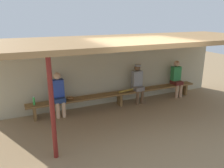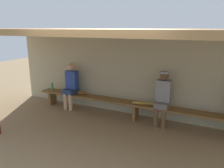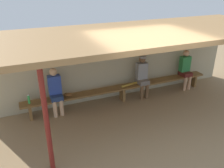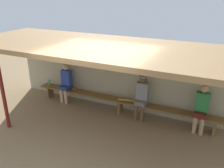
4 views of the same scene
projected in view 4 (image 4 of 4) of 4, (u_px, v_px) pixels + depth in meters
The scene contains 11 objects.
ground_plane at pixel (97, 139), 6.15m from camera, with size 24.00×24.00×0.00m, color #937754.
back_wall at pixel (126, 76), 7.41m from camera, with size 8.00×0.20×2.20m, color #B7AD8C.
dugout_roof at pixel (108, 48), 5.89m from camera, with size 8.00×2.80×0.12m, color #9E7547.
support_post at pixel (3, 91), 6.27m from camera, with size 0.10×0.10×2.20m, color maroon.
bench at pixel (120, 102), 7.30m from camera, with size 6.00×0.36×0.46m.
player_middle at pixel (142, 95), 6.90m from camera, with size 0.34×0.42×1.34m.
player_in_red at pixel (201, 107), 6.25m from camera, with size 0.34×0.42×1.34m.
player_rightmost at pixel (66, 81), 7.98m from camera, with size 0.34×0.42×1.34m.
water_bottle_orange at pixel (49, 82), 8.31m from camera, with size 0.06×0.06×0.26m.
baseball_glove_tan at pixel (75, 89), 7.95m from camera, with size 0.24×0.17×0.09m, color brown.
baseball_bat at pixel (130, 101), 7.14m from camera, with size 0.07×0.07×0.75m, color #B28C33.
Camera 4 is at (2.57, -4.50, 3.62)m, focal length 37.72 mm.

